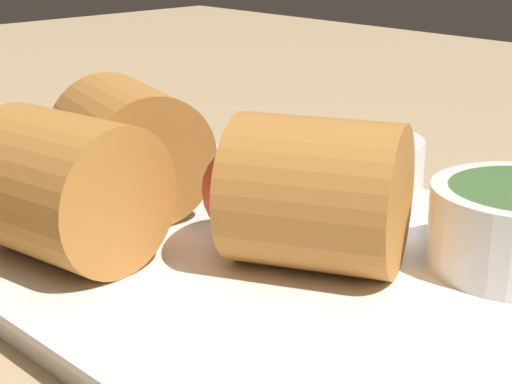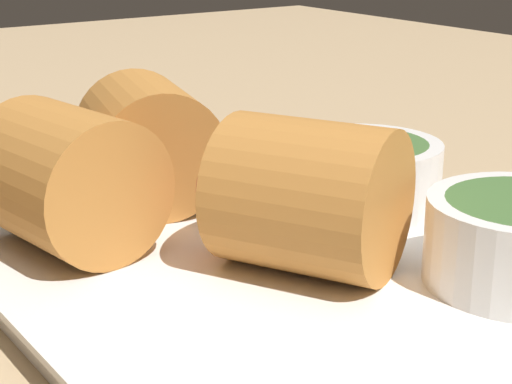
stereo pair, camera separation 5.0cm
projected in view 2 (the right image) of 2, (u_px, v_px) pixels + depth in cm
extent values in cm
cube|color=tan|center=(296.00, 318.00, 35.45)|extent=(180.00, 140.00, 2.00)
cube|color=white|center=(256.00, 265.00, 36.68)|extent=(26.61, 21.89, 1.20)
cube|color=white|center=(256.00, 249.00, 36.45)|extent=(27.67, 22.77, 0.30)
cylinder|color=#B77533|center=(148.00, 142.00, 40.94)|extent=(8.01, 7.60, 6.04)
sphere|color=beige|center=(137.00, 131.00, 43.10)|extent=(3.93, 3.93, 3.93)
cylinder|color=#B77533|center=(300.00, 199.00, 32.93)|extent=(8.67, 8.41, 6.04)
sphere|color=#B23D2D|center=(245.00, 190.00, 33.99)|extent=(3.93, 3.93, 3.93)
cylinder|color=#B77533|center=(68.00, 179.00, 35.30)|extent=(7.42, 6.91, 6.04)
sphere|color=beige|center=(38.00, 167.00, 36.97)|extent=(3.93, 3.93, 3.93)
cylinder|color=white|center=(362.00, 176.00, 40.30)|extent=(7.47, 7.47, 3.32)
cylinder|color=#477038|center=(363.00, 149.00, 39.87)|extent=(6.13, 6.13, 0.60)
cube|color=silver|center=(0.00, 164.00, 52.36)|extent=(13.39, 12.31, 0.60)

